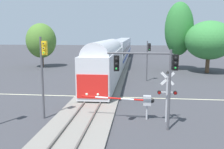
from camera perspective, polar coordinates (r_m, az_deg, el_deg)
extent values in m
plane|color=#3D3D42|center=(24.57, -3.31, -5.21)|extent=(220.00, 220.00, 0.00)
cube|color=beige|center=(24.57, -3.31, -5.20)|extent=(44.00, 0.20, 0.01)
cube|color=gray|center=(24.54, -3.31, -5.01)|extent=(4.40, 80.00, 0.18)
cube|color=#56514C|center=(24.63, -4.97, -4.59)|extent=(0.10, 80.00, 0.14)
cube|color=#56514C|center=(24.40, -1.64, -4.70)|extent=(0.10, 80.00, 0.14)
cube|color=silver|center=(29.90, -1.51, 1.90)|extent=(3.00, 17.84, 3.90)
cube|color=red|center=(21.30, -4.65, -2.87)|extent=(2.76, 0.08, 2.15)
cylinder|color=silver|center=(29.71, -1.52, 5.40)|extent=(2.76, 16.05, 2.76)
sphere|color=#F4F2CC|center=(21.55, -5.95, -4.61)|extent=(0.24, 0.24, 0.24)
sphere|color=#F4F2CC|center=(21.37, -3.31, -4.69)|extent=(0.24, 0.24, 0.24)
cube|color=#B7BCC6|center=(49.72, 1.53, 5.37)|extent=(3.00, 20.47, 4.60)
cube|color=black|center=(49.60, 3.28, 5.69)|extent=(0.04, 18.42, 0.90)
cube|color=#193899|center=(49.72, 3.28, 4.03)|extent=(0.04, 18.83, 0.36)
cube|color=#B7BCC6|center=(71.00, 2.90, 6.62)|extent=(3.00, 20.47, 4.60)
cube|color=black|center=(70.92, 4.13, 6.85)|extent=(0.04, 18.42, 0.90)
cube|color=#193899|center=(71.00, 4.12, 5.68)|extent=(0.04, 18.83, 0.36)
cylinder|color=#B7B7BC|center=(18.25, 8.17, -8.77)|extent=(0.14, 0.14, 1.10)
cube|color=#B7B7BC|center=(17.99, 8.23, -6.04)|extent=(0.56, 0.40, 0.70)
sphere|color=black|center=(18.01, 9.35, -6.06)|extent=(0.36, 0.36, 0.36)
cylinder|color=red|center=(17.97, 6.70, -5.96)|extent=(0.96, 0.12, 0.16)
cylinder|color=white|center=(17.97, 3.64, -5.79)|extent=(0.96, 0.12, 0.16)
cylinder|color=red|center=(18.02, 0.58, -5.60)|extent=(0.96, 0.12, 0.16)
cylinder|color=white|center=(18.13, -2.45, -5.40)|extent=(0.96, 0.12, 0.16)
cylinder|color=red|center=(18.28, -5.43, -5.18)|extent=(0.96, 0.12, 0.16)
sphere|color=red|center=(18.37, -6.90, -5.07)|extent=(0.14, 0.14, 0.14)
cylinder|color=#B2B2B7|center=(17.72, 12.74, -5.40)|extent=(0.14, 0.14, 3.51)
cube|color=white|center=(17.40, 12.91, -0.95)|extent=(0.98, 0.05, 0.98)
cube|color=white|center=(17.40, 12.91, -0.95)|extent=(0.98, 0.05, 0.98)
cube|color=#B2B2B7|center=(17.62, 12.79, -4.08)|extent=(1.10, 0.08, 0.08)
cylinder|color=black|center=(17.47, 11.03, -4.14)|extent=(0.26, 0.18, 0.26)
cylinder|color=black|center=(17.60, 14.61, -4.17)|extent=(0.26, 0.18, 0.26)
sphere|color=red|center=(17.37, 11.05, -4.22)|extent=(0.20, 0.20, 0.20)
sphere|color=red|center=(17.50, 14.65, -4.25)|extent=(0.20, 0.20, 0.20)
cone|color=black|center=(17.34, 12.96, 0.59)|extent=(0.28, 0.28, 0.22)
cylinder|color=#4C4C51|center=(16.04, 13.32, -3.75)|extent=(0.16, 0.16, 5.28)
cube|color=black|center=(15.76, 14.59, 2.77)|extent=(0.34, 0.26, 1.00)
sphere|color=#262626|center=(15.58, 14.72, 3.87)|extent=(0.20, 0.20, 0.20)
cylinder|color=black|center=(15.55, 14.74, 3.86)|extent=(0.24, 0.10, 0.24)
sphere|color=#262626|center=(15.61, 14.67, 2.70)|extent=(0.20, 0.20, 0.20)
cylinder|color=black|center=(15.59, 14.69, 2.69)|extent=(0.24, 0.10, 0.24)
sphere|color=green|center=(15.65, 14.62, 1.54)|extent=(0.20, 0.20, 0.20)
cylinder|color=black|center=(15.62, 14.64, 1.53)|extent=(0.24, 0.10, 0.24)
cylinder|color=#4C4C51|center=(15.53, 6.27, 4.96)|extent=(4.02, 0.12, 0.12)
cube|color=black|center=(15.66, 1.07, 2.66)|extent=(0.34, 0.26, 1.00)
sphere|color=#262626|center=(15.47, 1.03, 3.77)|extent=(0.20, 0.20, 0.20)
cylinder|color=black|center=(15.44, 1.02, 3.76)|extent=(0.24, 0.10, 0.24)
sphere|color=#262626|center=(15.51, 1.03, 2.60)|extent=(0.20, 0.20, 0.20)
cylinder|color=black|center=(15.48, 1.02, 2.58)|extent=(0.24, 0.10, 0.24)
sphere|color=green|center=(15.55, 1.02, 1.43)|extent=(0.20, 0.20, 0.20)
cylinder|color=black|center=(15.52, 1.01, 1.41)|extent=(0.24, 0.10, 0.24)
cylinder|color=#4C4C51|center=(18.38, -16.04, -0.94)|extent=(0.16, 0.16, 6.05)
cube|color=gold|center=(18.02, -15.53, 6.01)|extent=(0.34, 0.26, 1.00)
sphere|color=#262626|center=(17.87, -15.76, 7.00)|extent=(0.20, 0.20, 0.20)
cylinder|color=gold|center=(17.84, -15.79, 7.00)|extent=(0.24, 0.10, 0.24)
sphere|color=#262626|center=(17.88, -15.71, 5.98)|extent=(0.20, 0.20, 0.20)
cylinder|color=gold|center=(17.85, -15.74, 5.97)|extent=(0.24, 0.10, 0.24)
sphere|color=green|center=(17.90, -15.66, 4.96)|extent=(0.20, 0.20, 0.20)
cylinder|color=gold|center=(17.87, -15.70, 4.95)|extent=(0.24, 0.10, 0.24)
cylinder|color=#4C4C51|center=(32.50, 8.21, 3.11)|extent=(0.16, 0.16, 5.32)
cube|color=black|center=(32.35, 8.78, 6.37)|extent=(0.34, 0.26, 1.00)
sphere|color=#262626|center=(32.19, 8.81, 6.93)|extent=(0.20, 0.20, 0.20)
cylinder|color=black|center=(32.16, 8.81, 6.93)|extent=(0.24, 0.10, 0.24)
sphere|color=#262626|center=(32.21, 8.80, 6.36)|extent=(0.20, 0.20, 0.20)
cylinder|color=black|center=(32.18, 8.80, 6.36)|extent=(0.24, 0.10, 0.24)
sphere|color=green|center=(32.22, 8.78, 5.79)|extent=(0.20, 0.20, 0.20)
cylinder|color=black|center=(32.19, 8.79, 5.79)|extent=(0.24, 0.10, 0.24)
cylinder|color=#4C3828|center=(47.92, -16.08, 3.23)|extent=(0.56, 0.56, 2.56)
ellipsoid|color=#4C7A2D|center=(47.68, -16.29, 7.64)|extent=(5.52, 5.52, 6.41)
cylinder|color=brown|center=(41.98, 21.50, 2.35)|extent=(0.62, 0.62, 2.94)
ellipsoid|color=#38843D|center=(41.72, 21.82, 7.48)|extent=(7.44, 7.44, 6.12)
cylinder|color=#4C3828|center=(43.61, 15.15, 3.42)|extent=(0.42, 0.42, 3.68)
ellipsoid|color=#2D7533|center=(43.39, 15.45, 10.27)|extent=(4.77, 4.77, 8.97)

